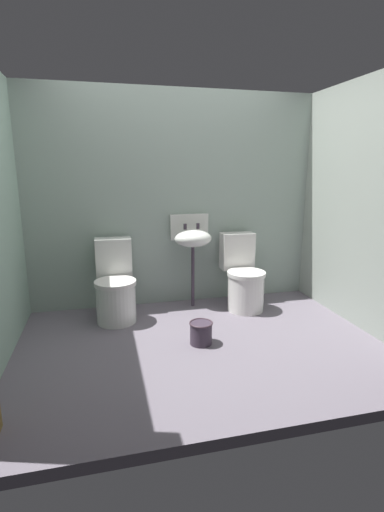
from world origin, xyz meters
The scene contains 7 objects.
ground_plane centered at (0.00, 0.00, -0.04)m, with size 3.48×2.44×0.08m, color slate.
wall_back centered at (0.00, 1.07, 1.13)m, with size 3.48×0.10×2.27m, color #95A79C.
wall_right centered at (1.59, 0.10, 1.13)m, with size 0.10×2.24×2.27m, color #99A398.
toilet_left centered at (-0.68, 0.67, 0.32)m, with size 0.41×0.60×0.78m.
toilet_right centered at (0.66, 0.67, 0.32)m, with size 0.40×0.59×0.78m.
sink centered at (0.15, 0.86, 0.75)m, with size 0.42×0.34×0.99m.
bucket centered at (0.00, -0.07, 0.10)m, with size 0.20×0.20×0.20m.
Camera 1 is at (-0.77, -2.92, 1.47)m, focal length 26.18 mm.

